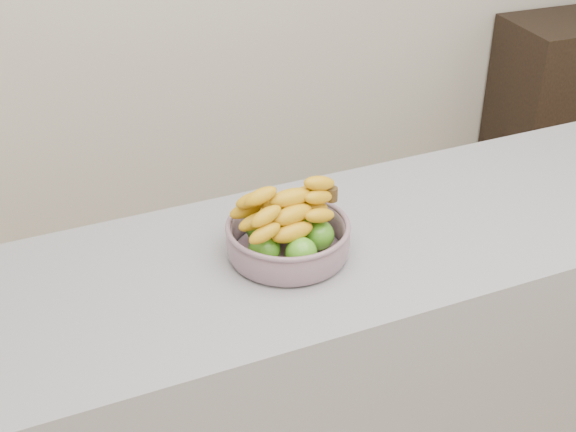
% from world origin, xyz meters
% --- Properties ---
extents(counter, '(2.00, 0.60, 0.90)m').
position_xyz_m(counter, '(0.00, 0.61, 0.45)').
color(counter, gray).
rests_on(counter, ground).
extents(cabinet, '(0.50, 0.41, 0.86)m').
position_xyz_m(cabinet, '(1.52, 1.78, 0.43)').
color(cabinet, black).
rests_on(cabinet, ground).
extents(fruit_bowl, '(0.28, 0.28, 0.16)m').
position_xyz_m(fruit_bowl, '(-0.28, 0.61, 0.95)').
color(fruit_bowl, '#878FA2').
rests_on(fruit_bowl, counter).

